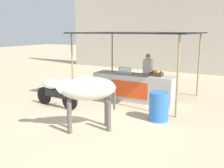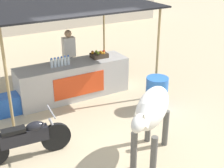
% 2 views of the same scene
% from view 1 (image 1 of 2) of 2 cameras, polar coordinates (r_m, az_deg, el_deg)
% --- Properties ---
extents(ground_plane, '(60.00, 60.00, 0.00)m').
position_cam_1_polar(ground_plane, '(7.80, -2.15, -7.21)').
color(ground_plane, tan).
extents(building_wall_far, '(16.00, 0.50, 6.62)m').
position_cam_1_polar(building_wall_far, '(16.33, 16.22, 13.99)').
color(building_wall_far, beige).
rests_on(building_wall_far, ground).
extents(stall_counter, '(3.00, 0.82, 0.96)m').
position_cam_1_polar(stall_counter, '(9.54, 4.76, -0.73)').
color(stall_counter, '#B2ADA8').
rests_on(stall_counter, ground).
extents(stall_awning, '(4.20, 3.20, 2.44)m').
position_cam_1_polar(stall_awning, '(9.60, 5.73, 10.58)').
color(stall_awning, black).
rests_on(stall_awning, ground).
extents(water_bottle_row, '(0.52, 0.07, 0.25)m').
position_cam_1_polar(water_bottle_row, '(9.54, 2.79, 2.93)').
color(water_bottle_row, silver).
rests_on(water_bottle_row, stall_counter).
extents(fruit_crate, '(0.44, 0.32, 0.18)m').
position_cam_1_polar(fruit_crate, '(9.18, 9.60, 2.18)').
color(fruit_crate, '#3F3326').
rests_on(fruit_crate, stall_counter).
extents(vendor_behind_counter, '(0.34, 0.22, 1.65)m').
position_cam_1_polar(vendor_behind_counter, '(10.07, 7.75, 1.99)').
color(vendor_behind_counter, '#383842').
rests_on(vendor_behind_counter, ground).
extents(cooler_box, '(0.60, 0.44, 0.48)m').
position_cam_1_polar(cooler_box, '(10.35, -4.27, -1.11)').
color(cooler_box, blue).
rests_on(cooler_box, ground).
extents(water_barrel, '(0.55, 0.55, 0.82)m').
position_cam_1_polar(water_barrel, '(7.53, 10.16, -4.83)').
color(water_barrel, blue).
rests_on(water_barrel, ground).
extents(cow, '(1.64, 1.43, 1.44)m').
position_cam_1_polar(cow, '(6.60, -5.73, -1.44)').
color(cow, silver).
rests_on(cow, ground).
extents(motorcycle_parked, '(1.80, 0.55, 0.90)m').
position_cam_1_polar(motorcycle_parked, '(8.88, -11.94, -2.24)').
color(motorcycle_parked, black).
rests_on(motorcycle_parked, ground).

